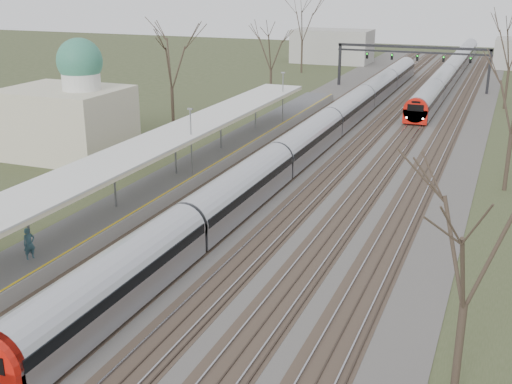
# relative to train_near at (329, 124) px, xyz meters

# --- Properties ---
(track_bed) EXTENTS (24.00, 160.00, 0.22)m
(track_bed) POSITION_rel_train_near_xyz_m (2.76, 2.06, -1.42)
(track_bed) COLOR #474442
(track_bed) RESTS_ON ground
(platform) EXTENTS (3.50, 69.00, 1.00)m
(platform) POSITION_rel_train_near_xyz_m (-6.55, -15.44, -0.98)
(platform) COLOR #9E9B93
(platform) RESTS_ON ground
(canopy) EXTENTS (4.10, 50.00, 3.11)m
(canopy) POSITION_rel_train_near_xyz_m (-6.55, -19.96, 2.45)
(canopy) COLOR slate
(canopy) RESTS_ON platform
(dome_building) EXTENTS (10.00, 8.00, 10.30)m
(dome_building) POSITION_rel_train_near_xyz_m (-19.21, -14.94, 2.24)
(dome_building) COLOR beige
(dome_building) RESTS_ON ground
(signal_gantry) EXTENTS (21.00, 0.59, 6.08)m
(signal_gantry) POSITION_rel_train_near_xyz_m (2.79, 32.04, 3.43)
(signal_gantry) COLOR black
(signal_gantry) RESTS_ON ground
(tree_west_far) EXTENTS (5.50, 5.50, 11.33)m
(tree_west_far) POSITION_rel_train_near_xyz_m (-14.50, -4.94, 6.54)
(tree_west_far) COLOR #2D231C
(tree_west_far) RESTS_ON ground
(tree_east_near) EXTENTS (4.50, 4.50, 9.27)m
(tree_east_near) POSITION_rel_train_near_xyz_m (15.50, -37.94, 5.08)
(tree_east_near) COLOR #2D231C
(tree_east_near) RESTS_ON ground
(train_near) EXTENTS (2.62, 90.21, 3.05)m
(train_near) POSITION_rel_train_near_xyz_m (0.00, 0.00, 0.00)
(train_near) COLOR #ADAFB7
(train_near) RESTS_ON ground
(train_far) EXTENTS (2.62, 75.21, 3.05)m
(train_far) POSITION_rel_train_near_xyz_m (7.00, 45.63, 0.00)
(train_far) COLOR #ADAFB7
(train_far) RESTS_ON ground
(passenger) EXTENTS (0.63, 0.74, 1.71)m
(passenger) POSITION_rel_train_near_xyz_m (-6.17, -35.44, 0.38)
(passenger) COLOR #335663
(passenger) RESTS_ON platform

